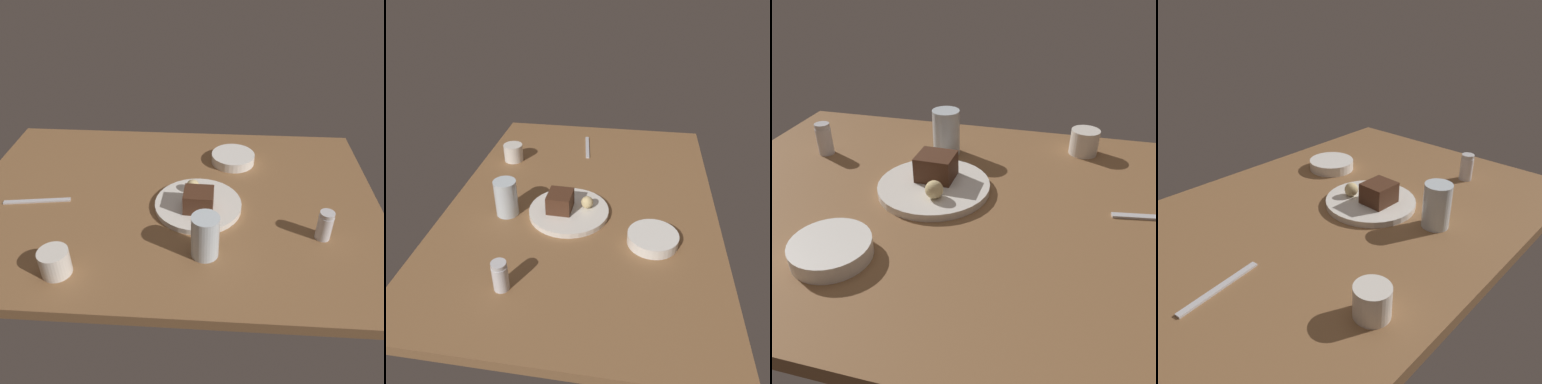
{
  "view_description": "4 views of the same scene",
  "coord_description": "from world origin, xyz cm",
  "views": [
    {
      "loc": [
        12.3,
        -95.57,
        74.05
      ],
      "look_at": [
        6.21,
        -2.98,
        7.96
      ],
      "focal_mm": 38.23,
      "sensor_mm": 36.0,
      "label": 1
    },
    {
      "loc": [
        102.51,
        14.17,
        72.61
      ],
      "look_at": [
        0.13,
        -1.68,
        6.11
      ],
      "focal_mm": 35.73,
      "sensor_mm": 36.0,
      "label": 2
    },
    {
      "loc": [
        -16.82,
        67.55,
        48.21
      ],
      "look_at": [
        -0.03,
        1.51,
        6.52
      ],
      "focal_mm": 37.07,
      "sensor_mm": 36.0,
      "label": 3
    },
    {
      "loc": [
        -66.85,
        -65.05,
        56.12
      ],
      "look_at": [
        1.19,
        -1.92,
        8.97
      ],
      "focal_mm": 37.66,
      "sensor_mm": 36.0,
      "label": 4
    }
  ],
  "objects": [
    {
      "name": "salt_shaker",
      "position": [
        40.74,
        -14.09,
        7.03
      ],
      "size": [
        3.9,
        3.9,
        8.16
      ],
      "color": "silver",
      "rests_on": "dining_table"
    },
    {
      "name": "side_bowl",
      "position": [
        18.2,
        22.1,
        4.55
      ],
      "size": [
        14.13,
        14.13,
        3.1
      ],
      "primitive_type": "cylinder",
      "color": "white",
      "rests_on": "dining_table"
    },
    {
      "name": "bread_roll",
      "position": [
        6.11,
        2.12,
        6.55
      ],
      "size": [
        3.77,
        3.77,
        3.77
      ],
      "primitive_type": "sphere",
      "color": "#DBC184",
      "rests_on": "dessert_plate"
    },
    {
      "name": "water_glass",
      "position": [
        10.61,
        -22.11,
        8.74
      ],
      "size": [
        6.87,
        6.87,
        11.48
      ],
      "primitive_type": "cylinder",
      "color": "silver",
      "rests_on": "dining_table"
    },
    {
      "name": "dining_table",
      "position": [
        0.0,
        0.0,
        1.5
      ],
      "size": [
        120.0,
        84.0,
        3.0
      ],
      "primitive_type": "cube",
      "color": "brown",
      "rests_on": "ground"
    },
    {
      "name": "dessert_plate",
      "position": [
        7.98,
        -3.31,
        3.83
      ],
      "size": [
        24.51,
        24.51,
        1.66
      ],
      "primitive_type": "cylinder",
      "color": "white",
      "rests_on": "dining_table"
    },
    {
      "name": "butter_knife",
      "position": [
        -38.77,
        -3.79,
        3.25
      ],
      "size": [
        19.0,
        4.12,
        0.5
      ],
      "primitive_type": "cube",
      "rotation": [
        0.0,
        0.0,
        0.14
      ],
      "color": "silver",
      "rests_on": "dining_table"
    },
    {
      "name": "coffee_cup",
      "position": [
        -23.73,
        -30.47,
        6.22
      ],
      "size": [
        7.16,
        7.16,
        6.44
      ],
      "primitive_type": "cylinder",
      "color": "silver",
      "rests_on": "dining_table"
    },
    {
      "name": "chocolate_cake_slice",
      "position": [
        8.19,
        -5.94,
        7.49
      ],
      "size": [
        8.3,
        7.52,
        5.67
      ],
      "primitive_type": "cube",
      "rotation": [
        0.0,
        0.0,
        1.54
      ],
      "color": "#472819",
      "rests_on": "dessert_plate"
    }
  ]
}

